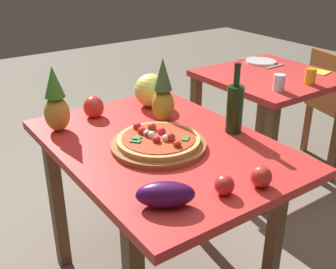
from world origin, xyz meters
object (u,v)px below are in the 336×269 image
at_px(dining_chair, 336,100).
at_px(fork_utensil, 247,58).
at_px(melon, 151,90).
at_px(knife_utensil, 275,66).
at_px(background_table, 269,93).
at_px(wine_bottle, 235,107).
at_px(tomato_at_corner, 261,177).
at_px(pizza_board, 159,145).
at_px(pineapple_right, 56,103).
at_px(dinner_plate, 261,62).
at_px(bell_pepper, 94,107).
at_px(tomato_beside_pepper, 224,185).
at_px(drinking_glass_juice, 310,76).
at_px(drinking_glass_water, 279,83).
at_px(pizza, 158,139).
at_px(napkin_folded, 318,72).
at_px(display_table, 162,162).
at_px(pineapple_left, 163,94).
at_px(eggplant, 165,195).

relative_size(dining_chair, fork_utensil, 4.72).
distance_m(melon, knife_utensil, 1.16).
relative_size(background_table, wine_bottle, 2.46).
bearing_deg(dining_chair, tomato_at_corner, 129.18).
distance_m(dining_chair, knife_utensil, 0.59).
bearing_deg(pizza_board, dining_chair, 101.09).
height_order(pineapple_right, dinner_plate, pineapple_right).
relative_size(wine_bottle, bell_pepper, 2.89).
bearing_deg(background_table, tomato_beside_pepper, -53.68).
relative_size(drinking_glass_juice, drinking_glass_water, 1.00).
distance_m(pizza, napkin_folded, 1.57).
bearing_deg(drinking_glass_water, display_table, -79.11).
bearing_deg(tomato_beside_pepper, pizza, 178.36).
bearing_deg(tomato_at_corner, drinking_glass_juice, 120.38).
relative_size(dining_chair, pineapple_left, 2.66).
distance_m(pineapple_left, knife_utensil, 1.27).
bearing_deg(pizza_board, tomato_at_corner, 15.41).
bearing_deg(tomato_at_corner, bell_pepper, -168.10).
relative_size(pizza, pineapple_left, 1.12).
bearing_deg(drinking_glass_juice, dining_chair, 105.69).
bearing_deg(pizza, tomato_at_corner, 15.41).
height_order(drinking_glass_juice, dinner_plate, drinking_glass_juice).
bearing_deg(drinking_glass_juice, eggplant, -69.00).
relative_size(pineapple_left, tomato_at_corner, 4.01).
xyz_separation_m(display_table, drinking_glass_water, (-0.19, 0.97, 0.15)).
bearing_deg(wine_bottle, eggplant, -62.46).
distance_m(pizza_board, drinking_glass_water, 1.04).
bearing_deg(display_table, background_table, 110.50).
relative_size(eggplant, knife_utensil, 1.11).
relative_size(pizza, bell_pepper, 3.16).
relative_size(background_table, fork_utensil, 4.49).
bearing_deg(display_table, dinner_plate, 117.03).
height_order(eggplant, drinking_glass_juice, drinking_glass_juice).
xyz_separation_m(melon, tomato_at_corner, (0.91, -0.12, -0.05)).
relative_size(melon, tomato_at_corner, 2.23).
distance_m(tomato_beside_pepper, knife_utensil, 1.74).
bearing_deg(drinking_glass_water, tomato_at_corner, -51.83).
distance_m(pizza, bell_pepper, 0.48).
bearing_deg(napkin_folded, pizza, -77.93).
bearing_deg(dining_chair, pineapple_right, 101.88).
bearing_deg(napkin_folded, fork_utensil, -165.47).
height_order(background_table, bell_pepper, bell_pepper).
height_order(background_table, pizza_board, pizza_board).
height_order(dining_chair, pizza_board, dining_chair).
bearing_deg(tomato_at_corner, display_table, -170.01).
distance_m(wine_bottle, fork_utensil, 1.38).
relative_size(tomato_at_corner, drinking_glass_water, 0.81).
height_order(pizza, wine_bottle, wine_bottle).
distance_m(eggplant, knife_utensil, 1.89).
height_order(pineapple_right, tomato_at_corner, pineapple_right).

